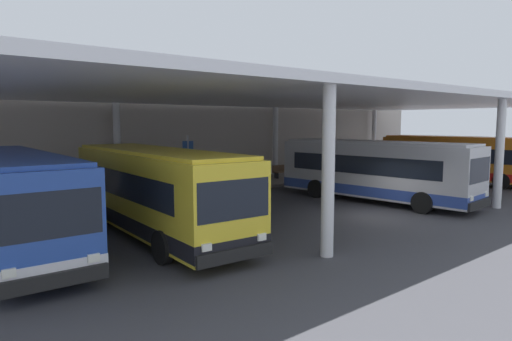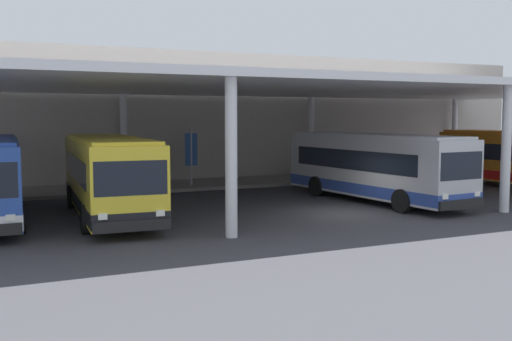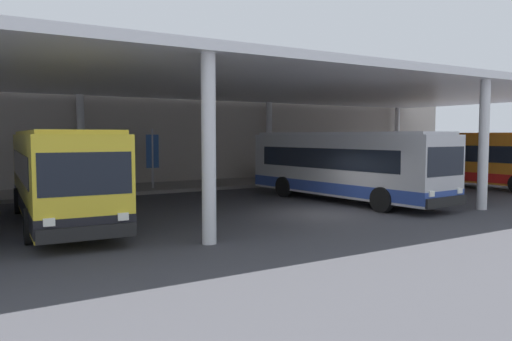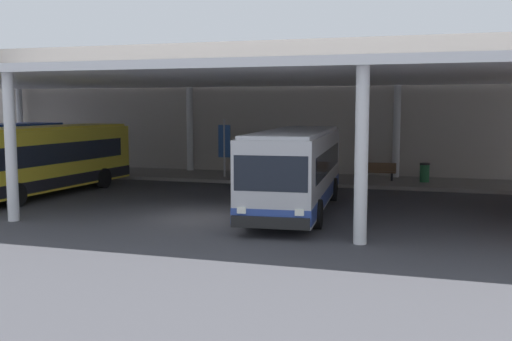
{
  "view_description": "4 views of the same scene",
  "coord_description": "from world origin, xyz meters",
  "px_view_note": "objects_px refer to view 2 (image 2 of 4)",
  "views": [
    {
      "loc": [
        -16.49,
        -11.49,
        4.13
      ],
      "look_at": [
        -2.88,
        4.9,
        1.84
      ],
      "focal_mm": 31.38,
      "sensor_mm": 36.0,
      "label": 1
    },
    {
      "loc": [
        -13.55,
        -20.3,
        3.96
      ],
      "look_at": [
        -1.75,
        5.07,
        1.42
      ],
      "focal_mm": 41.49,
      "sensor_mm": 36.0,
      "label": 2
    },
    {
      "loc": [
        -12.17,
        -14.84,
        3.02
      ],
      "look_at": [
        -0.73,
        3.9,
        1.46
      ],
      "focal_mm": 34.81,
      "sensor_mm": 36.0,
      "label": 3
    },
    {
      "loc": [
        8.24,
        -19.99,
        4.08
      ],
      "look_at": [
        1.48,
        2.24,
        1.56
      ],
      "focal_mm": 41.55,
      "sensor_mm": 36.0,
      "label": 4
    }
  ],
  "objects_px": {
    "bus_second_bay": "(108,176)",
    "trash_bin": "(346,168)",
    "bus_middle_bay": "(373,166)",
    "bench_waiting": "(314,169)",
    "banner_sign": "(191,153)"
  },
  "relations": [
    {
      "from": "trash_bin",
      "to": "bus_second_bay",
      "type": "bearing_deg",
      "value": -153.17
    },
    {
      "from": "bus_second_bay",
      "to": "trash_bin",
      "type": "height_order",
      "value": "bus_second_bay"
    },
    {
      "from": "banner_sign",
      "to": "bus_middle_bay",
      "type": "bearing_deg",
      "value": -54.66
    },
    {
      "from": "bus_second_bay",
      "to": "bus_middle_bay",
      "type": "relative_size",
      "value": 1.0
    },
    {
      "from": "bus_middle_bay",
      "to": "banner_sign",
      "type": "bearing_deg",
      "value": 125.34
    },
    {
      "from": "bench_waiting",
      "to": "banner_sign",
      "type": "relative_size",
      "value": 0.56
    },
    {
      "from": "bus_second_bay",
      "to": "bench_waiting",
      "type": "xyz_separation_m",
      "value": [
        14.44,
        8.6,
        -0.99
      ]
    },
    {
      "from": "bench_waiting",
      "to": "banner_sign",
      "type": "bearing_deg",
      "value": -174.04
    },
    {
      "from": "bench_waiting",
      "to": "trash_bin",
      "type": "relative_size",
      "value": 1.84
    },
    {
      "from": "bench_waiting",
      "to": "trash_bin",
      "type": "bearing_deg",
      "value": -2.58
    },
    {
      "from": "bus_middle_bay",
      "to": "banner_sign",
      "type": "distance_m",
      "value": 10.5
    },
    {
      "from": "trash_bin",
      "to": "banner_sign",
      "type": "xyz_separation_m",
      "value": [
        -10.75,
        -0.77,
        1.3
      ]
    },
    {
      "from": "bus_middle_bay",
      "to": "bench_waiting",
      "type": "height_order",
      "value": "bus_middle_bay"
    },
    {
      "from": "bus_second_bay",
      "to": "bus_middle_bay",
      "type": "xyz_separation_m",
      "value": [
        12.12,
        -0.83,
        0.0
      ]
    },
    {
      "from": "bus_middle_bay",
      "to": "bench_waiting",
      "type": "relative_size",
      "value": 5.94
    }
  ]
}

